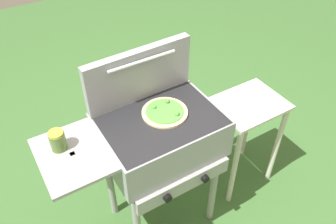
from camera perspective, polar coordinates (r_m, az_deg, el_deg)
ground_plane at (r=2.51m, az=-1.01°, el=-16.38°), size 8.00×8.00×0.00m
grill at (r=1.91m, az=-1.57°, el=-4.43°), size 0.96×0.53×0.90m
grill_lid_open at (r=1.87m, az=-4.75°, el=6.20°), size 0.63×0.09×0.30m
pizza_veggie at (r=1.84m, az=-0.52°, el=0.02°), size 0.25×0.25×0.04m
sauce_jar at (r=1.71m, az=-17.73°, el=-4.49°), size 0.08×0.08×0.10m
prep_table at (r=2.39m, az=12.60°, el=-2.22°), size 0.44×0.36×0.72m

